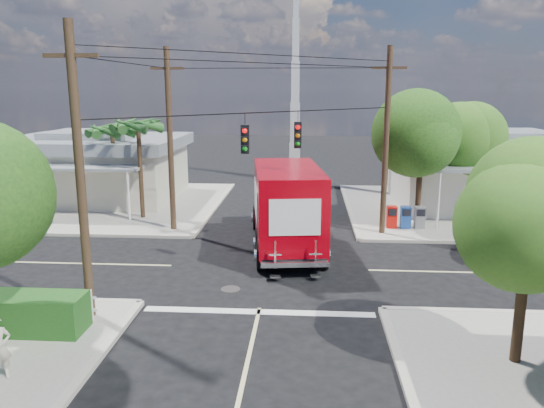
{
  "coord_description": "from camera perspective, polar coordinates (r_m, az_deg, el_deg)",
  "views": [
    {
      "loc": [
        1.53,
        -20.25,
        7.12
      ],
      "look_at": [
        0.0,
        2.0,
        2.2
      ],
      "focal_mm": 35.0,
      "sensor_mm": 36.0,
      "label": 1
    }
  ],
  "objects": [
    {
      "name": "palm_nw_back",
      "position": [
        31.35,
        -16.82,
        7.44
      ],
      "size": [
        3.01,
        3.08,
        5.19
      ],
      "color": "#422D1C",
      "rests_on": "sidewalk_nw"
    },
    {
      "name": "building_nw",
      "position": [
        35.74,
        -18.4,
        3.93
      ],
      "size": [
        10.8,
        10.2,
        4.3
      ],
      "color": "beige",
      "rests_on": "sidewalk_nw"
    },
    {
      "name": "road_markings",
      "position": [
        20.14,
        -0.68,
        -8.25
      ],
      "size": [
        32.0,
        32.0,
        0.01
      ],
      "color": "beige",
      "rests_on": "ground"
    },
    {
      "name": "tree_se",
      "position": [
        14.45,
        26.12,
        -1.16
      ],
      "size": [
        3.67,
        3.54,
        5.62
      ],
      "color": "#422D1C",
      "rests_on": "sidewalk_se"
    },
    {
      "name": "ground",
      "position": [
        21.52,
        -0.37,
        -6.88
      ],
      "size": [
        120.0,
        120.0,
        0.0
      ],
      "primitive_type": "plane",
      "color": "black",
      "rests_on": "ground"
    },
    {
      "name": "sidewalk_nw",
      "position": [
        34.24,
        -17.41,
        -0.02
      ],
      "size": [
        14.12,
        14.12,
        0.14
      ],
      "color": "gray",
      "rests_on": "ground"
    },
    {
      "name": "tree_ne_front",
      "position": [
        27.7,
        15.87,
        7.1
      ],
      "size": [
        4.21,
        4.14,
        6.66
      ],
      "color": "#422D1C",
      "rests_on": "sidewalk_ne"
    },
    {
      "name": "radio_tower",
      "position": [
        40.29,
        2.5,
        10.33
      ],
      "size": [
        0.8,
        0.8,
        17.0
      ],
      "color": "silver",
      "rests_on": "ground"
    },
    {
      "name": "picket_fence",
      "position": [
        18.52,
        -27.02,
        -9.33
      ],
      "size": [
        5.94,
        0.06,
        1.0
      ],
      "color": "silver",
      "rests_on": "sidewalk_sw"
    },
    {
      "name": "sidewalk_ne",
      "position": [
        33.26,
        20.16,
        -0.57
      ],
      "size": [
        14.12,
        14.12,
        0.14
      ],
      "color": "gray",
      "rests_on": "ground"
    },
    {
      "name": "building_ne",
      "position": [
        34.37,
        22.55,
        3.46
      ],
      "size": [
        11.8,
        10.2,
        4.5
      ],
      "color": "white",
      "rests_on": "sidewalk_ne"
    },
    {
      "name": "utility_poles",
      "position": [
        22.21,
        -4.17,
        6.08
      ],
      "size": [
        12.0,
        10.68,
        9.0
      ],
      "color": "#473321",
      "rests_on": "ground"
    },
    {
      "name": "delivery_truck",
      "position": [
        23.71,
        1.52,
        -0.23
      ],
      "size": [
        3.74,
        8.98,
        3.78
      ],
      "color": "black",
      "rests_on": "ground"
    },
    {
      "name": "tree_ne_back",
      "position": [
        30.5,
        19.78,
        6.19
      ],
      "size": [
        3.77,
        3.66,
        5.82
      ],
      "color": "#422D1C",
      "rests_on": "sidewalk_ne"
    },
    {
      "name": "palm_nw_front",
      "position": [
        29.25,
        -14.2,
        8.0
      ],
      "size": [
        3.01,
        3.08,
        5.59
      ],
      "color": "#422D1C",
      "rests_on": "sidewalk_nw"
    },
    {
      "name": "vending_boxes",
      "position": [
        27.67,
        14.17,
        -1.38
      ],
      "size": [
        1.9,
        0.5,
        1.1
      ],
      "color": "#BC0F09",
      "rests_on": "sidewalk_ne"
    }
  ]
}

